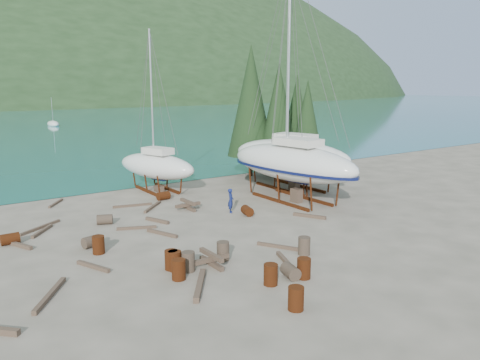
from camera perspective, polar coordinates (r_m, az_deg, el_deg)
ground at (r=25.03m, az=0.05°, el=-7.14°), size 600.00×600.00×0.00m
far_house_right at (r=213.96m, az=-23.66°, el=9.11°), size 6.60×5.60×5.60m
cypress_near_right at (r=40.93m, az=4.72°, el=8.33°), size 3.60×3.60×10.00m
cypress_mid_right at (r=40.49m, az=8.17°, el=6.98°), size 3.06×3.06×8.50m
cypress_back_left at (r=41.54m, az=1.34°, el=9.61°), size 4.14×4.14×11.50m
cypress_far_right at (r=43.68m, az=6.92°, el=7.71°), size 3.24×3.24×9.00m
moored_boat_mid at (r=102.46m, az=-21.82°, el=6.35°), size 2.00×5.00×6.05m
large_sailboat_near at (r=32.72m, az=6.38°, el=2.17°), size 4.53×11.15×17.06m
large_sailboat_far at (r=36.59m, az=6.18°, el=3.05°), size 5.58×10.81×16.43m
small_sailboat_shore at (r=36.29m, az=-10.17°, el=1.75°), size 4.62×7.90×12.05m
worker at (r=29.81m, az=-1.13°, el=-2.53°), size 0.63×0.68×1.57m
drum_0 at (r=20.01m, az=-7.49°, el=-10.77°), size 0.58×0.58×0.88m
drum_1 at (r=20.16m, az=6.18°, el=-11.02°), size 0.78×0.99×0.58m
drum_2 at (r=26.76m, az=-26.23°, el=-6.46°), size 0.88×0.59×0.58m
drum_3 at (r=17.49m, az=6.83°, el=-14.14°), size 0.58×0.58×0.88m
drum_4 at (r=33.66m, az=-9.32°, el=-1.92°), size 0.92×0.64×0.58m
drum_5 at (r=22.79m, az=7.83°, el=-7.97°), size 0.58×0.58×0.88m
drum_6 at (r=29.30m, az=0.89°, el=-3.77°), size 0.79×1.00×0.58m
drum_7 at (r=20.15m, az=7.79°, el=-10.62°), size 0.58×0.58×0.88m
drum_8 at (r=23.74m, az=-16.87°, el=-7.57°), size 0.58×0.58×0.88m
drum_9 at (r=28.57m, az=-16.16°, el=-4.63°), size 1.04×0.88×0.58m
drum_10 at (r=19.40m, az=3.76°, el=-11.42°), size 0.58×0.58×0.88m
drum_13 at (r=20.96m, az=-7.94°, el=-9.73°), size 0.58×0.58×0.88m
drum_14 at (r=21.09m, az=-8.37°, el=-9.61°), size 0.58×0.58×0.88m
drum_15 at (r=24.82m, az=-17.64°, el=-7.15°), size 1.00×0.78×0.58m
drum_16 at (r=20.80m, az=-6.33°, el=-9.86°), size 0.58×0.58×0.88m
drum_17 at (r=21.95m, az=-2.08°, el=-8.64°), size 0.58×0.58×0.88m
timber_0 at (r=34.43m, az=-21.53°, el=-2.65°), size 1.41×1.89×0.14m
timber_1 at (r=29.18m, az=8.46°, el=-4.36°), size 1.12×1.96×0.19m
timber_2 at (r=26.51m, az=-25.75°, el=-7.03°), size 1.24×2.44×0.19m
timber_4 at (r=25.95m, az=-9.49°, el=-6.42°), size 0.93×2.05×0.17m
timber_5 at (r=23.61m, az=5.12°, el=-8.13°), size 1.45×2.37×0.16m
timber_7 at (r=22.07m, az=5.32°, el=-9.54°), size 0.77×1.61×0.17m
timber_8 at (r=28.35m, az=-10.05°, el=-4.88°), size 0.82×1.70×0.19m
timber_9 at (r=32.26m, az=-12.97°, el=-3.04°), size 2.56×0.76×0.15m
timber_10 at (r=31.60m, az=-10.58°, el=-3.23°), size 2.11×2.09×0.16m
timber_11 at (r=27.21m, az=-12.49°, el=-5.71°), size 2.10×1.03×0.15m
timber_12 at (r=22.11m, az=-17.47°, el=-10.01°), size 0.93×1.93×0.17m
timber_13 at (r=17.79m, az=-26.96°, el=-16.11°), size 0.98×0.99×0.22m
timber_14 at (r=19.84m, az=-22.16°, el=-12.85°), size 1.83×2.60×0.18m
timber_15 at (r=28.96m, az=-23.16°, el=-5.34°), size 2.57×1.82×0.15m
timber_16 at (r=19.31m, az=-4.93°, el=-12.61°), size 1.86×2.45×0.23m
timber_17 at (r=28.18m, az=-22.97°, el=-5.76°), size 1.52×1.85×0.16m
timber_pile_fore at (r=21.38m, az=-3.50°, el=-9.61°), size 1.80×1.80×0.60m
timber_pile_aft at (r=30.89m, az=-6.37°, el=-3.02°), size 1.80×1.80×0.60m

